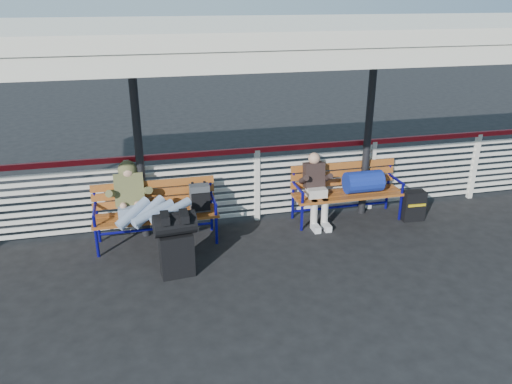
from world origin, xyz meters
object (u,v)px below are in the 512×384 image
object	(u,v)px
bench_left	(166,205)
bench_right	(355,184)
traveler_man	(145,207)
companion_person	(316,188)
suitcase_side	(413,206)
luggage_stack	(176,242)

from	to	relation	value
bench_left	bench_right	distance (m)	3.05
traveler_man	companion_person	size ratio (longest dim) A/B	1.43
bench_left	bench_right	xyz separation A→B (m)	(3.05, 0.09, 0.02)
bench_left	suitcase_side	distance (m)	3.99
bench_right	suitcase_side	xyz separation A→B (m)	(0.92, -0.30, -0.35)
luggage_stack	bench_left	xyz separation A→B (m)	(-0.05, 1.04, 0.09)
luggage_stack	companion_person	size ratio (longest dim) A/B	0.78
bench_left	companion_person	size ratio (longest dim) A/B	1.57
bench_left	traveler_man	size ratio (longest dim) A/B	1.10
luggage_stack	bench_left	distance (m)	1.04
luggage_stack	bench_right	distance (m)	3.21
luggage_stack	bench_right	bearing A→B (deg)	15.06
luggage_stack	traveler_man	world-z (taller)	traveler_man
luggage_stack	bench_left	world-z (taller)	bench_left
luggage_stack	suitcase_side	size ratio (longest dim) A/B	1.80
bench_left	luggage_stack	bearing A→B (deg)	-87.43
bench_right	traveler_man	bearing A→B (deg)	-172.50
luggage_stack	companion_person	xyz separation A→B (m)	(2.32, 1.10, 0.11)
luggage_stack	suitcase_side	distance (m)	4.02
traveler_man	bench_left	bearing A→B (deg)	49.69
companion_person	luggage_stack	bearing A→B (deg)	-154.60
luggage_stack	bench_right	size ratio (longest dim) A/B	0.50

